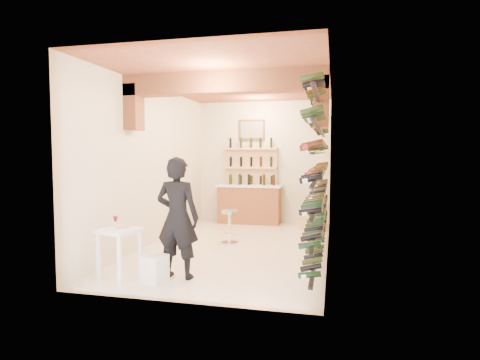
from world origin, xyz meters
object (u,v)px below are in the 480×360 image
(back_counter, at_px, (249,203))
(crate_lower, at_px, (310,223))
(tasting_table, at_px, (120,238))
(white_stool, at_px, (154,268))
(chrome_barstool, at_px, (230,224))
(person, at_px, (178,218))
(wine_rack, at_px, (317,169))

(back_counter, distance_m, crate_lower, 1.70)
(tasting_table, height_order, white_stool, tasting_table)
(back_counter, distance_m, white_stool, 4.99)
(white_stool, relative_size, chrome_barstool, 0.56)
(white_stool, bearing_deg, person, 43.11)
(back_counter, bearing_deg, white_stool, -94.09)
(white_stool, relative_size, crate_lower, 0.84)
(wine_rack, bearing_deg, back_counter, 124.66)
(wine_rack, distance_m, back_counter, 3.38)
(person, xyz_separation_m, chrome_barstool, (0.18, 2.34, -0.50))
(chrome_barstool, height_order, crate_lower, chrome_barstool)
(crate_lower, bearing_deg, chrome_barstool, -127.88)
(crate_lower, bearing_deg, back_counter, 164.27)
(back_counter, bearing_deg, wine_rack, -55.34)
(white_stool, xyz_separation_m, crate_lower, (1.95, 4.52, -0.06))
(tasting_table, height_order, person, person)
(tasting_table, xyz_separation_m, white_stool, (0.53, 0.01, -0.42))
(chrome_barstool, bearing_deg, tasting_table, -110.63)
(back_counter, xyz_separation_m, white_stool, (-0.35, -4.96, -0.34))
(wine_rack, xyz_separation_m, crate_lower, (-0.24, 2.20, -1.41))
(back_counter, distance_m, chrome_barstool, 2.38)
(person, bearing_deg, white_stool, 45.63)
(tasting_table, xyz_separation_m, chrome_barstool, (0.98, 2.60, -0.22))
(back_counter, height_order, tasting_table, back_counter)
(white_stool, height_order, crate_lower, white_stool)
(tasting_table, distance_m, white_stool, 0.68)
(person, distance_m, crate_lower, 4.65)
(tasting_table, bearing_deg, white_stool, 17.67)
(tasting_table, bearing_deg, person, 34.20)
(tasting_table, distance_m, chrome_barstool, 2.79)
(wine_rack, height_order, tasting_table, wine_rack)
(chrome_barstool, bearing_deg, wine_rack, -8.80)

